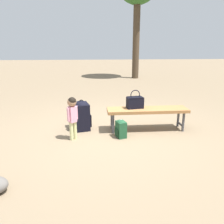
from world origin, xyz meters
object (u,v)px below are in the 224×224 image
(park_bench, at_px, (147,111))
(handbag, at_px, (135,102))
(backpack_large, at_px, (82,115))
(backpack_small, at_px, (121,128))
(child_standing, at_px, (72,112))

(park_bench, bearing_deg, handbag, -12.19)
(backpack_large, distance_m, backpack_small, 0.89)
(handbag, height_order, backpack_small, handbag)
(backpack_small, bearing_deg, handbag, -129.10)
(handbag, xyz_separation_m, child_standing, (1.20, 0.43, -0.05))
(child_standing, distance_m, backpack_small, 0.94)
(park_bench, distance_m, backpack_small, 0.69)
(handbag, bearing_deg, park_bench, 167.81)
(child_standing, distance_m, backpack_large, 0.58)
(handbag, height_order, backpack_large, handbag)
(park_bench, height_order, backpack_large, backpack_large)
(handbag, distance_m, child_standing, 1.27)
(child_standing, height_order, backpack_small, child_standing)
(handbag, xyz_separation_m, backpack_small, (0.32, 0.39, -0.40))
(child_standing, bearing_deg, backpack_large, -104.32)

